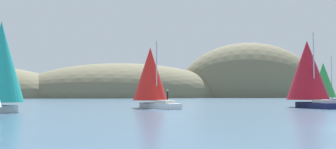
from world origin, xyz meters
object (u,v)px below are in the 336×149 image
object	(u,v)px
sailboat_green_sail	(324,81)
sailboat_crimson_sail	(308,72)
channel_buoy	(168,103)
sailboat_red_spinnaker	(151,76)

from	to	relation	value
sailboat_green_sail	sailboat_crimson_sail	distance (m)	29.47
sailboat_crimson_sail	channel_buoy	size ratio (longest dim) A/B	3.62
sailboat_green_sail	channel_buoy	bearing A→B (deg)	-164.24
sailboat_green_sail	sailboat_crimson_sail	size ratio (longest dim) A/B	0.97
sailboat_red_spinnaker	sailboat_crimson_sail	xyz separation A→B (m)	(20.22, -3.02, 0.60)
sailboat_red_spinnaker	sailboat_crimson_sail	distance (m)	20.46
sailboat_red_spinnaker	sailboat_green_sail	xyz separation A→B (m)	(39.19, 19.52, 0.19)
sailboat_red_spinnaker	sailboat_crimson_sail	size ratio (longest dim) A/B	0.88
sailboat_green_sail	channel_buoy	world-z (taller)	sailboat_green_sail
sailboat_green_sail	channel_buoy	distance (m)	36.23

